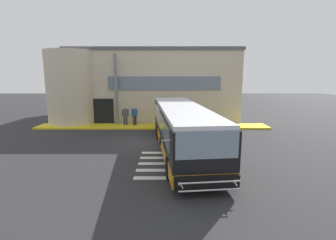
{
  "coord_description": "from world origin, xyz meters",
  "views": [
    {
      "loc": [
        1.35,
        -16.23,
        4.51
      ],
      "look_at": [
        1.29,
        0.14,
        1.5
      ],
      "focal_mm": 26.13,
      "sensor_mm": 36.0,
      "label": 1
    }
  ],
  "objects_px": {
    "entry_support_column": "(117,90)",
    "passenger_by_doorway": "(135,115)",
    "bus_main_foreground": "(182,129)",
    "safety_bollard_yellow": "(197,125)",
    "passenger_near_column": "(126,115)"
  },
  "relations": [
    {
      "from": "entry_support_column",
      "to": "safety_bollard_yellow",
      "type": "distance_m",
      "value": 7.65
    },
    {
      "from": "entry_support_column",
      "to": "passenger_by_doorway",
      "type": "relative_size",
      "value": 3.68
    },
    {
      "from": "safety_bollard_yellow",
      "to": "entry_support_column",
      "type": "bearing_deg",
      "value": 165.36
    },
    {
      "from": "entry_support_column",
      "to": "passenger_by_doorway",
      "type": "height_order",
      "value": "entry_support_column"
    },
    {
      "from": "passenger_by_doorway",
      "to": "entry_support_column",
      "type": "bearing_deg",
      "value": 166.75
    },
    {
      "from": "entry_support_column",
      "to": "passenger_near_column",
      "type": "bearing_deg",
      "value": -25.62
    },
    {
      "from": "entry_support_column",
      "to": "safety_bollard_yellow",
      "type": "height_order",
      "value": "entry_support_column"
    },
    {
      "from": "bus_main_foreground",
      "to": "entry_support_column",
      "type": "bearing_deg",
      "value": 126.4
    },
    {
      "from": "safety_bollard_yellow",
      "to": "passenger_near_column",
      "type": "bearing_deg",
      "value": 166.91
    },
    {
      "from": "entry_support_column",
      "to": "bus_main_foreground",
      "type": "bearing_deg",
      "value": -53.6
    },
    {
      "from": "passenger_near_column",
      "to": "safety_bollard_yellow",
      "type": "distance_m",
      "value": 6.29
    },
    {
      "from": "entry_support_column",
      "to": "passenger_near_column",
      "type": "xyz_separation_m",
      "value": [
        0.8,
        -0.38,
        -2.16
      ]
    },
    {
      "from": "entry_support_column",
      "to": "passenger_by_doorway",
      "type": "bearing_deg",
      "value": -13.25
    },
    {
      "from": "bus_main_foreground",
      "to": "safety_bollard_yellow",
      "type": "bearing_deg",
      "value": 74.46
    },
    {
      "from": "entry_support_column",
      "to": "bus_main_foreground",
      "type": "relative_size",
      "value": 0.49
    }
  ]
}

